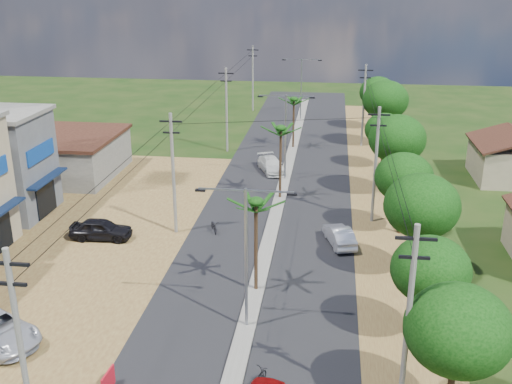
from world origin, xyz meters
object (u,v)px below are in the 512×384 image
Objects in this scene: moto_rider_east at (257,380)px; car_parked_dark at (101,230)px; car_silver_mid at (339,236)px; car_white_far at (271,165)px; roadside_sign at (108,382)px.

car_parked_dark is at bearing -26.14° from moto_rider_east.
car_parked_dark reaches higher than car_silver_mid.
car_white_far is 32.41m from moto_rider_east.
car_white_far is 1.07× the size of car_parked_dark.
car_silver_mid is 17.27m from car_white_far.
car_silver_mid is at bearing -89.85° from car_white_far.
roadside_sign is at bearing -118.74° from car_white_far.
car_parked_dark is at bearing -12.22° from car_silver_mid.
car_white_far reaches higher than moto_rider_east.
car_parked_dark is at bearing 116.10° from roadside_sign.
car_white_far is at bearing -33.93° from car_parked_dark.
roadside_sign is (6.52, -16.14, -0.23)m from car_parked_dark.
car_silver_mid is at bearing 62.96° from roadside_sign.
car_silver_mid is at bearing -88.42° from car_parked_dark.
car_white_far is at bearing -62.62° from moto_rider_east.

